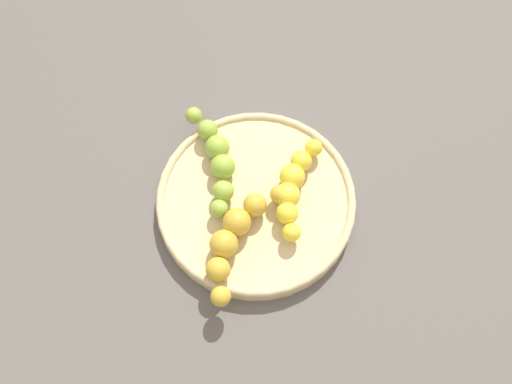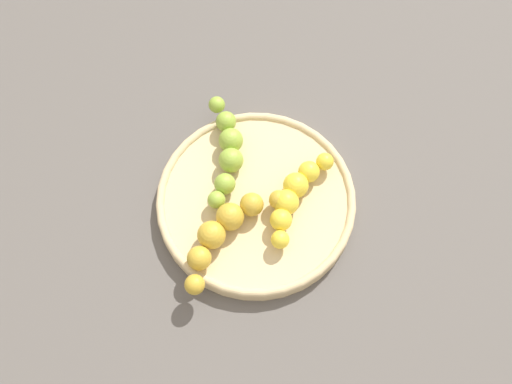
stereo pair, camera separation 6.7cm
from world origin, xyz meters
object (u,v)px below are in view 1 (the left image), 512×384
object	(u,v)px
banana_yellow	(294,186)
banana_green	(216,158)
banana_spotted	(236,236)
fruit_bowl	(256,201)

from	to	relation	value
banana_yellow	banana_green	xyz separation A→B (m)	(-0.03, -0.09, -0.00)
banana_green	banana_spotted	distance (m)	0.10
fruit_bowl	banana_yellow	xyz separation A→B (m)	(-0.01, 0.04, 0.02)
banana_green	fruit_bowl	bearing A→B (deg)	-59.73
fruit_bowl	banana_spotted	bearing A→B (deg)	-18.38
banana_yellow	banana_spotted	bearing A→B (deg)	58.17
fruit_bowl	banana_spotted	size ratio (longest dim) A/B	1.62
fruit_bowl	banana_green	world-z (taller)	banana_green
banana_yellow	banana_spotted	xyz separation A→B (m)	(0.07, -0.06, 0.00)
fruit_bowl	banana_yellow	size ratio (longest dim) A/B	1.80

